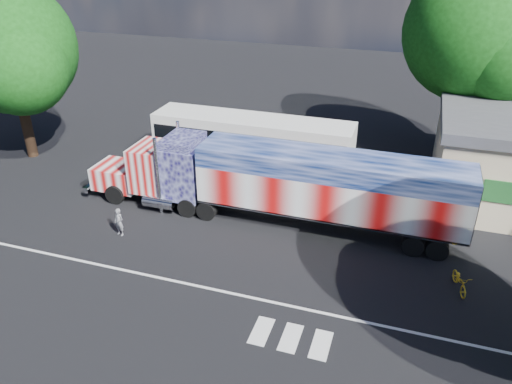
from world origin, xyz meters
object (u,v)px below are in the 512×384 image
(woman, at_px, (119,222))
(tree_ne_a, at_px, (476,33))
(semi_truck, at_px, (281,182))
(tree_w_a, at_px, (11,48))
(bicycle, at_px, (460,281))
(coach_bus, at_px, (252,145))

(woman, relative_size, tree_ne_a, 0.12)
(semi_truck, bearing_deg, tree_ne_a, 53.20)
(tree_ne_a, bearing_deg, tree_w_a, -161.87)
(tree_w_a, bearing_deg, bicycle, -12.73)
(bicycle, bearing_deg, semi_truck, 145.22)
(woman, bearing_deg, bicycle, 14.44)
(semi_truck, bearing_deg, woman, -151.77)
(coach_bus, distance_m, woman, 10.32)
(woman, distance_m, tree_ne_a, 24.52)
(woman, height_order, tree_w_a, tree_w_a)
(coach_bus, height_order, tree_w_a, tree_w_a)
(tree_ne_a, bearing_deg, semi_truck, -126.80)
(tree_ne_a, bearing_deg, bicycle, -90.05)
(woman, xyz_separation_m, tree_ne_a, (16.67, 16.27, 7.66))
(coach_bus, bearing_deg, woman, -113.60)
(bicycle, bearing_deg, tree_w_a, 152.14)
(woman, relative_size, bicycle, 0.88)
(tree_ne_a, height_order, tree_w_a, tree_ne_a)
(coach_bus, bearing_deg, tree_ne_a, 28.70)
(semi_truck, distance_m, tree_ne_a, 16.46)
(coach_bus, bearing_deg, bicycle, -34.52)
(tree_ne_a, distance_m, tree_w_a, 29.52)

